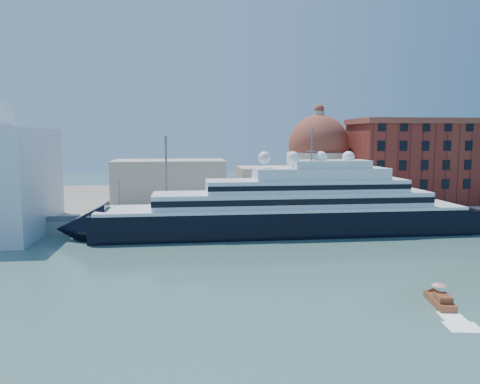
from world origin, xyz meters
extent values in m
plane|color=#335954|center=(0.00, 0.00, 0.00)|extent=(400.00, 400.00, 0.00)
cube|color=gray|center=(0.00, 34.00, 1.25)|extent=(180.00, 10.00, 2.50)
cube|color=slate|center=(0.00, 75.00, 1.00)|extent=(260.00, 72.00, 2.00)
cube|color=slate|center=(0.00, 29.50, 3.10)|extent=(180.00, 0.10, 1.20)
cube|color=black|center=(4.23, 23.00, 2.18)|extent=(77.28, 11.89, 6.44)
cone|color=black|center=(-36.39, 23.00, 2.18)|extent=(9.91, 11.89, 11.89)
cube|color=black|center=(42.87, 23.00, 1.98)|extent=(5.94, 10.90, 5.94)
cube|color=white|center=(4.23, 23.00, 5.65)|extent=(75.30, 12.09, 0.59)
cube|color=white|center=(6.21, 23.00, 7.43)|extent=(57.47, 9.91, 2.97)
cube|color=black|center=(6.21, 18.05, 7.43)|extent=(57.47, 0.15, 1.19)
cube|color=white|center=(9.19, 23.00, 10.21)|extent=(41.61, 8.92, 2.58)
cube|color=white|center=(12.16, 23.00, 12.68)|extent=(27.74, 7.93, 2.38)
cube|color=white|center=(14.14, 23.00, 14.66)|extent=(15.85, 6.94, 1.59)
cylinder|color=slate|center=(10.18, 23.00, 18.83)|extent=(0.30, 0.30, 6.94)
sphere|color=white|center=(0.27, 23.00, 16.05)|extent=(2.58, 2.58, 2.58)
sphere|color=white|center=(6.21, 23.00, 16.05)|extent=(2.58, 2.58, 2.58)
sphere|color=white|center=(12.16, 23.00, 16.05)|extent=(2.58, 2.58, 2.58)
sphere|color=white|center=(18.10, 23.00, 16.05)|extent=(2.58, 2.58, 2.58)
cube|color=brown|center=(14.40, -19.97, 0.34)|extent=(2.95, 6.11, 0.98)
cube|color=brown|center=(14.23, -20.94, 1.17)|extent=(1.97, 2.68, 0.78)
cylinder|color=slate|center=(14.49, -19.49, 1.56)|extent=(0.06, 0.06, 1.56)
cone|color=red|center=(14.49, -19.49, 2.44)|extent=(1.76, 1.76, 0.39)
cube|color=maroon|center=(52.00, 52.00, 13.00)|extent=(42.00, 18.00, 22.00)
cube|color=brown|center=(52.00, 52.00, 24.50)|extent=(43.00, 19.00, 1.50)
cylinder|color=beige|center=(22.00, 58.00, 9.00)|extent=(18.00, 18.00, 14.00)
sphere|color=brown|center=(22.00, 58.00, 18.00)|extent=(17.00, 17.00, 17.00)
cylinder|color=beige|center=(22.00, 58.00, 26.00)|extent=(3.00, 3.00, 3.00)
cube|color=beige|center=(8.00, 56.00, 7.00)|extent=(18.00, 14.00, 10.00)
cube|color=beige|center=(-20.00, 58.00, 8.00)|extent=(30.00, 16.00, 12.00)
cylinder|color=slate|center=(-30.00, 31.00, 6.50)|extent=(0.24, 0.24, 8.00)
cube|color=slate|center=(-30.00, 31.00, 10.60)|extent=(0.80, 0.30, 0.25)
cylinder|color=slate|center=(0.00, 31.00, 6.50)|extent=(0.24, 0.24, 8.00)
cube|color=slate|center=(0.00, 31.00, 10.60)|extent=(0.80, 0.30, 0.25)
cylinder|color=slate|center=(30.00, 31.00, 6.50)|extent=(0.24, 0.24, 8.00)
cube|color=slate|center=(30.00, 31.00, 10.60)|extent=(0.80, 0.30, 0.25)
cylinder|color=slate|center=(-20.00, 33.00, 11.50)|extent=(0.50, 0.50, 18.00)
camera|label=1|loc=(-16.44, -71.44, 20.29)|focal=35.00mm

